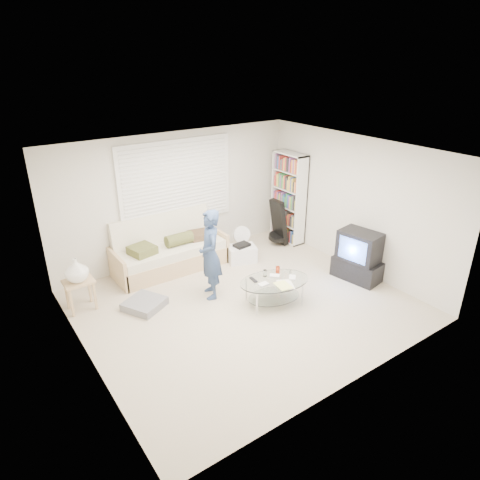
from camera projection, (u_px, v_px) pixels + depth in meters
ground at (244, 304)px, 7.05m from camera, size 5.00×5.00×0.00m
room_shell at (227, 203)px, 6.75m from camera, size 5.02×4.52×2.51m
window_blinds at (177, 183)px, 8.07m from camera, size 2.32×0.08×1.62m
futon_sofa at (170, 252)px, 8.11m from camera, size 2.13×0.86×1.04m
grey_floor_pillow at (145, 304)px, 6.95m from camera, size 0.76×0.76×0.13m
side_table at (77, 272)px, 6.67m from camera, size 0.46×0.37×0.90m
bookshelf at (288, 198)px, 9.11m from camera, size 0.30×0.81×1.93m
guitar_case at (278, 226)px, 9.05m from camera, size 0.36×0.37×1.00m
floor_fan at (241, 237)px, 8.72m from camera, size 0.37×0.24×0.60m
storage_bin at (242, 253)px, 8.44m from camera, size 0.63×0.53×0.38m
tv_unit at (358, 256)px, 7.69m from camera, size 0.59×0.91×0.92m
coffee_table at (274, 285)px, 6.95m from camera, size 1.31×1.00×0.55m
standing_person at (210, 255)px, 7.02m from camera, size 0.53×0.65×1.54m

